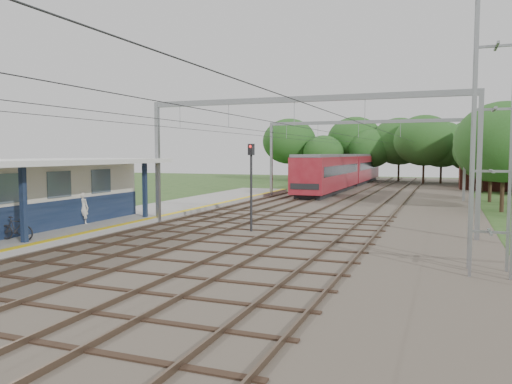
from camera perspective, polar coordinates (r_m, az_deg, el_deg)
The scene contains 13 objects.
ground at distance 15.08m, azimuth -25.60°, elevation -11.70°, with size 160.00×160.00×0.00m, color #2D4C1E.
ballast_bed at distance 40.64m, azimuth 11.47°, elevation -1.34°, with size 18.00×90.00×0.10m, color #473D33.
platform at distance 30.24m, azimuth -16.11°, elevation -3.16°, with size 5.00×52.00×0.35m, color gray.
yellow_stripe at distance 28.92m, azimuth -12.55°, elevation -3.07°, with size 0.45×52.00×0.01m, color yellow.
rail_tracks at distance 41.11m, azimuth 8.04°, elevation -1.06°, with size 11.80×88.00×0.15m.
catenary_system at distance 35.94m, azimuth 9.39°, elevation 6.66°, with size 17.22×88.00×7.00m.
lattice_pylon at distance 18.05m, azimuth 25.64°, elevation 10.11°, with size 1.30×1.30×12.00m.
tree_band at distance 67.36m, azimuth 15.23°, elevation 5.00°, with size 31.72×30.88×8.82m.
house_far at distance 62.14m, azimuth 25.96°, elevation 3.21°, with size 8.00×6.12×8.66m.
person at distance 27.87m, azimuth -19.16°, elevation -1.75°, with size 0.62×0.40×1.69m, color silver.
bicycle at distance 23.85m, azimuth -25.71°, elevation -3.77°, with size 0.48×1.69×1.01m, color black.
train at distance 60.00m, azimuth 10.27°, elevation 2.54°, with size 2.97×36.91×3.89m.
signal_post at distance 25.31m, azimuth -0.56°, elevation 1.82°, with size 0.36×0.32×4.56m.
Camera 1 is at (10.62, -9.90, 4.08)m, focal length 35.00 mm.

